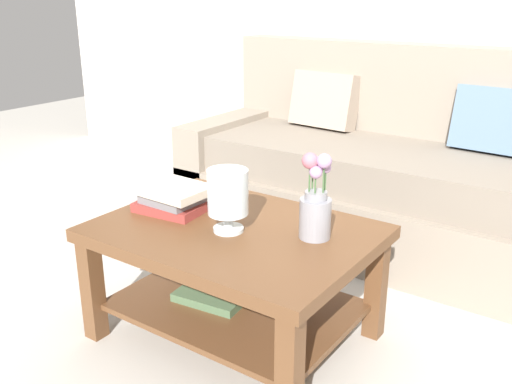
{
  "coord_description": "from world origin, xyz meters",
  "views": [
    {
      "loc": [
        1.22,
        -1.9,
        1.34
      ],
      "look_at": [
        -0.0,
        -0.15,
        0.58
      ],
      "focal_mm": 40.05,
      "sensor_mm": 36.0,
      "label": 1
    }
  ],
  "objects_px": {
    "couch": "(392,179)",
    "coffee_table": "(233,259)",
    "glass_hurricane_vase": "(229,195)",
    "flower_pitcher": "(315,204)",
    "book_stack_main": "(173,198)"
  },
  "relations": [
    {
      "from": "couch",
      "to": "flower_pitcher",
      "type": "bearing_deg",
      "value": -82.22
    },
    {
      "from": "glass_hurricane_vase",
      "to": "flower_pitcher",
      "type": "xyz_separation_m",
      "value": [
        0.29,
        0.13,
        -0.02
      ]
    },
    {
      "from": "coffee_table",
      "to": "couch",
      "type": "bearing_deg",
      "value": 83.43
    },
    {
      "from": "book_stack_main",
      "to": "flower_pitcher",
      "type": "distance_m",
      "value": 0.62
    },
    {
      "from": "coffee_table",
      "to": "flower_pitcher",
      "type": "bearing_deg",
      "value": 17.98
    },
    {
      "from": "glass_hurricane_vase",
      "to": "couch",
      "type": "bearing_deg",
      "value": 84.12
    },
    {
      "from": "couch",
      "to": "book_stack_main",
      "type": "relative_size",
      "value": 7.51
    },
    {
      "from": "book_stack_main",
      "to": "glass_hurricane_vase",
      "type": "height_order",
      "value": "glass_hurricane_vase"
    },
    {
      "from": "book_stack_main",
      "to": "glass_hurricane_vase",
      "type": "bearing_deg",
      "value": -6.62
    },
    {
      "from": "coffee_table",
      "to": "flower_pitcher",
      "type": "distance_m",
      "value": 0.41
    },
    {
      "from": "coffee_table",
      "to": "glass_hurricane_vase",
      "type": "height_order",
      "value": "glass_hurricane_vase"
    },
    {
      "from": "couch",
      "to": "coffee_table",
      "type": "height_order",
      "value": "couch"
    },
    {
      "from": "couch",
      "to": "glass_hurricane_vase",
      "type": "bearing_deg",
      "value": -95.88
    },
    {
      "from": "couch",
      "to": "coffee_table",
      "type": "xyz_separation_m",
      "value": [
        -0.14,
        -1.25,
        -0.02
      ]
    },
    {
      "from": "glass_hurricane_vase",
      "to": "coffee_table",
      "type": "bearing_deg",
      "value": 107.1
    }
  ]
}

